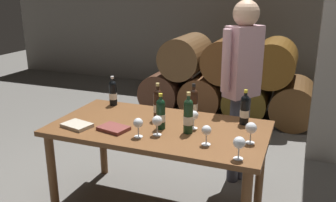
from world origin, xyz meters
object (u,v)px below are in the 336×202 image
at_px(wine_glass_2, 206,131).
at_px(wine_glass_3, 251,129).
at_px(sommelier_presenting, 242,76).
at_px(tasting_notebook, 77,125).
at_px(wine_bottle_2, 188,116).
at_px(wine_bottle_1, 158,104).
at_px(wine_glass_0, 157,122).
at_px(wine_glass_5, 194,116).
at_px(leather_ledger, 114,128).
at_px(wine_glass_1, 239,143).
at_px(wine_bottle_5, 161,113).
at_px(dining_table, 159,137).
at_px(wine_bottle_4, 193,103).
at_px(wine_bottle_3, 113,93).
at_px(wine_bottle_0, 245,109).
at_px(wine_glass_4, 138,124).

relative_size(wine_glass_2, wine_glass_3, 0.93).
bearing_deg(sommelier_presenting, tasting_notebook, -137.84).
bearing_deg(sommelier_presenting, wine_bottle_2, -107.63).
distance_m(wine_bottle_1, wine_glass_0, 0.34).
distance_m(wine_bottle_1, wine_glass_3, 0.82).
height_order(tasting_notebook, sommelier_presenting, sommelier_presenting).
bearing_deg(sommelier_presenting, wine_bottle_1, -133.55).
relative_size(wine_glass_2, tasting_notebook, 0.65).
bearing_deg(wine_glass_2, wine_glass_5, 123.58).
relative_size(leather_ledger, sommelier_presenting, 0.13).
relative_size(wine_glass_1, wine_glass_5, 1.05).
xyz_separation_m(tasting_notebook, sommelier_presenting, (1.11, 1.00, 0.27)).
xyz_separation_m(wine_bottle_5, wine_glass_1, (0.66, -0.31, -0.01)).
height_order(wine_bottle_1, wine_bottle_5, wine_bottle_1).
height_order(dining_table, wine_bottle_4, wine_bottle_4).
distance_m(wine_bottle_1, wine_bottle_3, 0.58).
bearing_deg(wine_glass_3, wine_bottle_0, 106.39).
xyz_separation_m(wine_bottle_4, wine_glass_2, (0.25, -0.51, -0.02)).
bearing_deg(wine_bottle_5, wine_glass_1, -25.17).
xyz_separation_m(wine_bottle_0, wine_bottle_1, (-0.69, -0.15, 0.01)).
distance_m(wine_bottle_3, wine_bottle_4, 0.80).
bearing_deg(wine_glass_4, sommelier_presenting, 60.67).
xyz_separation_m(wine_glass_2, wine_glass_4, (-0.50, -0.05, 0.00)).
bearing_deg(wine_bottle_5, sommelier_presenting, 58.91).
xyz_separation_m(wine_bottle_1, wine_glass_5, (0.34, -0.09, -0.03)).
height_order(wine_glass_4, tasting_notebook, wine_glass_4).
bearing_deg(wine_bottle_2, wine_glass_2, -41.55).
relative_size(dining_table, wine_glass_0, 11.23).
xyz_separation_m(wine_bottle_2, wine_bottle_3, (-0.86, 0.40, -0.02)).
distance_m(wine_bottle_1, wine_bottle_5, 0.21).
xyz_separation_m(wine_bottle_4, wine_glass_1, (0.50, -0.65, -0.02)).
bearing_deg(wine_bottle_0, leather_ledger, -151.61).
bearing_deg(sommelier_presenting, wine_glass_5, -108.74).
relative_size(wine_bottle_1, wine_bottle_3, 1.13).
bearing_deg(wine_glass_4, tasting_notebook, 179.24).
bearing_deg(wine_glass_3, wine_bottle_2, 176.86).
xyz_separation_m(wine_glass_2, leather_ledger, (-0.74, 0.01, -0.09)).
relative_size(wine_glass_3, wine_glass_5, 1.05).
bearing_deg(wine_bottle_1, wine_glass_2, -34.66).
height_order(wine_bottle_1, wine_bottle_2, wine_bottle_2).
distance_m(wine_glass_4, wine_glass_5, 0.45).
xyz_separation_m(dining_table, wine_bottle_5, (0.03, -0.04, 0.21)).
height_order(wine_bottle_2, wine_glass_5, wine_bottle_2).
xyz_separation_m(wine_bottle_1, wine_glass_2, (0.51, -0.35, -0.03)).
xyz_separation_m(wine_bottle_4, wine_glass_4, (-0.25, -0.55, -0.02)).
bearing_deg(wine_glass_3, wine_glass_0, -171.32).
bearing_deg(wine_bottle_4, wine_glass_5, -72.09).
distance_m(wine_glass_0, leather_ledger, 0.37).
height_order(dining_table, wine_bottle_3, wine_bottle_3).
bearing_deg(wine_bottle_4, wine_glass_2, -63.58).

